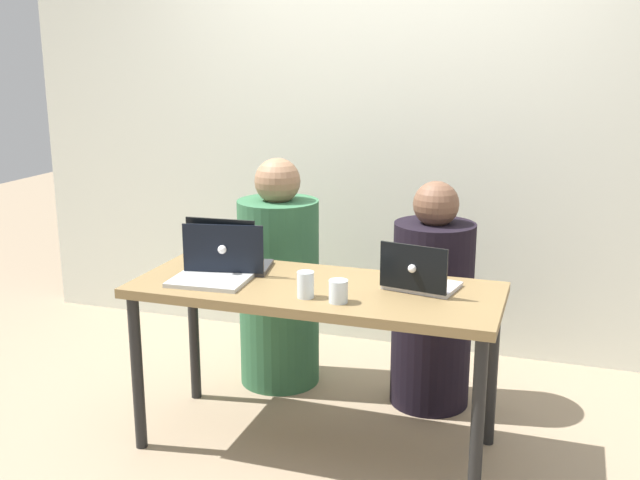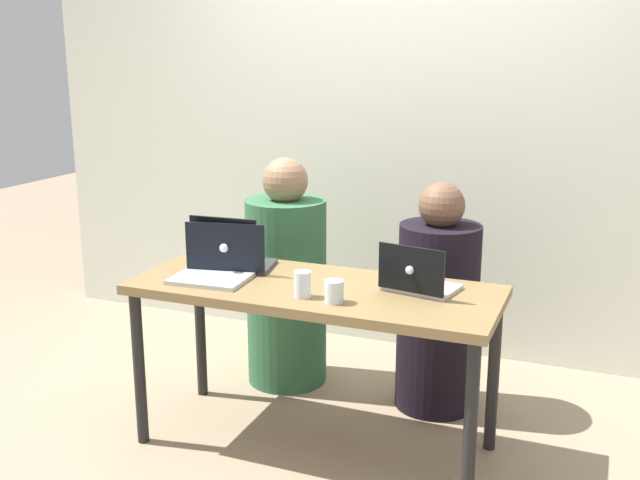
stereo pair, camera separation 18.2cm
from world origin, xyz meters
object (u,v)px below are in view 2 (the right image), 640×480
(person_on_left, at_px, (286,284))
(water_glass_right, at_px, (334,293))
(water_glass_center, at_px, (302,286))
(laptop_front_left, at_px, (215,265))
(laptop_back_right, at_px, (418,281))
(laptop_back_left, at_px, (231,259))
(person_on_right, at_px, (437,310))

(person_on_left, distance_m, water_glass_right, 0.96)
(water_glass_center, bearing_deg, person_on_left, 118.91)
(laptop_front_left, bearing_deg, water_glass_right, -15.38)
(laptop_back_right, bearing_deg, laptop_back_left, 10.81)
(laptop_front_left, relative_size, laptop_back_left, 0.84)
(laptop_front_left, distance_m, water_glass_center, 0.46)
(laptop_front_left, height_order, water_glass_center, laptop_front_left)
(laptop_back_left, distance_m, water_glass_right, 0.63)
(water_glass_center, xyz_separation_m, water_glass_right, (0.14, -0.02, -0.01))
(water_glass_center, relative_size, water_glass_right, 1.18)
(laptop_back_right, bearing_deg, laptop_front_left, 18.99)
(laptop_back_right, xyz_separation_m, laptop_front_left, (-0.86, -0.13, 0.01))
(laptop_back_right, height_order, water_glass_center, laptop_back_right)
(person_on_left, distance_m, laptop_front_left, 0.68)
(water_glass_right, bearing_deg, laptop_back_right, 43.23)
(laptop_back_left, bearing_deg, person_on_left, -105.97)
(laptop_back_right, bearing_deg, person_on_left, -21.05)
(laptop_back_right, relative_size, laptop_back_left, 0.81)
(laptop_front_left, bearing_deg, person_on_left, 82.14)
(person_on_left, distance_m, laptop_back_right, 0.99)
(laptop_back_right, relative_size, water_glass_center, 3.01)
(water_glass_right, bearing_deg, person_on_right, 72.24)
(laptop_back_left, bearing_deg, laptop_back_right, 168.81)
(laptop_back_right, height_order, laptop_front_left, laptop_front_left)
(person_on_right, bearing_deg, laptop_back_left, 44.40)
(person_on_right, height_order, laptop_back_left, person_on_right)
(person_on_right, bearing_deg, laptop_back_right, 106.00)
(water_glass_center, bearing_deg, laptop_back_right, 30.07)
(person_on_right, xyz_separation_m, laptop_front_left, (-0.83, -0.63, 0.30))
(water_glass_center, bearing_deg, person_on_right, 62.66)
(water_glass_center, bearing_deg, water_glass_right, -6.21)
(person_on_left, distance_m, water_glass_center, 0.88)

